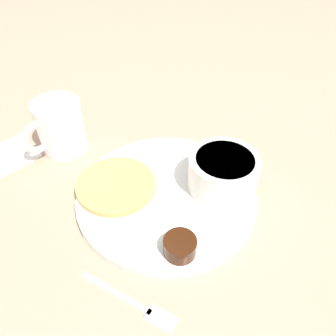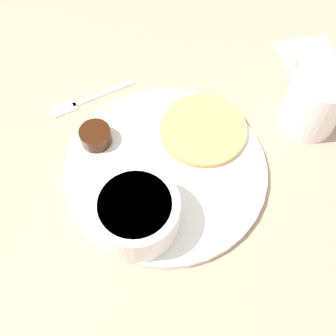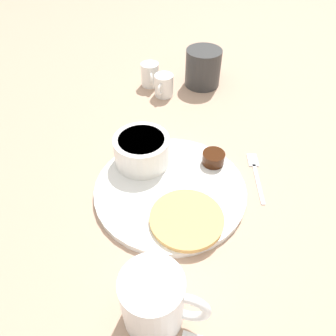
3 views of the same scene
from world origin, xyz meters
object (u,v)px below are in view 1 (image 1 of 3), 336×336
object	(u,v)px
plate	(166,195)
bowl	(223,172)
fork	(137,305)
coffee_mug	(59,127)

from	to	relation	value
plate	bowl	size ratio (longest dim) A/B	2.60
plate	fork	xyz separation A→B (m)	(-0.16, -0.07, -0.00)
plate	fork	size ratio (longest dim) A/B	2.06
plate	coffee_mug	size ratio (longest dim) A/B	2.42
fork	bowl	bearing A→B (deg)	1.38
plate	bowl	bearing A→B (deg)	-46.20
plate	fork	bearing A→B (deg)	-156.92
coffee_mug	fork	xyz separation A→B (m)	(-0.16, -0.30, -0.05)
bowl	coffee_mug	distance (m)	0.30
fork	plate	bearing A→B (deg)	23.08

